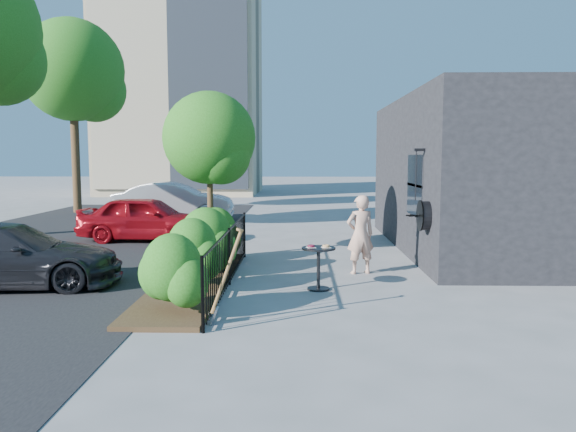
{
  "coord_description": "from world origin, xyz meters",
  "views": [
    {
      "loc": [
        -0.16,
        -10.59,
        2.45
      ],
      "look_at": [
        -0.4,
        1.26,
        1.2
      ],
      "focal_mm": 35.0,
      "sensor_mm": 36.0,
      "label": 1
    }
  ],
  "objects_px": {
    "patio_tree": "(212,144)",
    "car_red": "(147,218)",
    "shovel": "(224,281)",
    "car_darkgrey": "(7,255)",
    "car_silver": "(174,202)",
    "woman": "(360,234)",
    "street_tree_far": "(74,76)",
    "cafe_table": "(319,261)"
  },
  "relations": [
    {
      "from": "car_red",
      "to": "car_silver",
      "type": "xyz_separation_m",
      "value": [
        -0.35,
        5.22,
        0.08
      ]
    },
    {
      "from": "car_red",
      "to": "car_darkgrey",
      "type": "xyz_separation_m",
      "value": [
        -1.03,
        -5.89,
        -0.06
      ]
    },
    {
      "from": "shovel",
      "to": "car_silver",
      "type": "relative_size",
      "value": 0.32
    },
    {
      "from": "cafe_table",
      "to": "shovel",
      "type": "bearing_deg",
      "value": -123.78
    },
    {
      "from": "car_red",
      "to": "car_darkgrey",
      "type": "bearing_deg",
      "value": 172.27
    },
    {
      "from": "woman",
      "to": "car_silver",
      "type": "distance_m",
      "value": 11.49
    },
    {
      "from": "cafe_table",
      "to": "car_darkgrey",
      "type": "relative_size",
      "value": 0.2
    },
    {
      "from": "car_silver",
      "to": "car_darkgrey",
      "type": "xyz_separation_m",
      "value": [
        -0.69,
        -11.11,
        -0.14
      ]
    },
    {
      "from": "woman",
      "to": "shovel",
      "type": "bearing_deg",
      "value": 40.56
    },
    {
      "from": "patio_tree",
      "to": "woman",
      "type": "bearing_deg",
      "value": -26.34
    },
    {
      "from": "car_red",
      "to": "street_tree_far",
      "type": "bearing_deg",
      "value": 34.72
    },
    {
      "from": "shovel",
      "to": "patio_tree",
      "type": "bearing_deg",
      "value": 100.44
    },
    {
      "from": "shovel",
      "to": "cafe_table",
      "type": "bearing_deg",
      "value": 56.22
    },
    {
      "from": "cafe_table",
      "to": "car_red",
      "type": "bearing_deg",
      "value": 128.81
    },
    {
      "from": "street_tree_far",
      "to": "car_silver",
      "type": "height_order",
      "value": "street_tree_far"
    },
    {
      "from": "patio_tree",
      "to": "shovel",
      "type": "distance_m",
      "value": 5.8
    },
    {
      "from": "patio_tree",
      "to": "car_red",
      "type": "relative_size",
      "value": 1.01
    },
    {
      "from": "car_silver",
      "to": "car_red",
      "type": "bearing_deg",
      "value": -179.8
    },
    {
      "from": "patio_tree",
      "to": "car_silver",
      "type": "distance_m",
      "value": 8.76
    },
    {
      "from": "patio_tree",
      "to": "street_tree_far",
      "type": "distance_m",
      "value": 13.95
    },
    {
      "from": "street_tree_far",
      "to": "car_red",
      "type": "xyz_separation_m",
      "value": [
        5.31,
        -8.34,
        -5.25
      ]
    },
    {
      "from": "cafe_table",
      "to": "car_red",
      "type": "relative_size",
      "value": 0.22
    },
    {
      "from": "patio_tree",
      "to": "cafe_table",
      "type": "bearing_deg",
      "value": -52.18
    },
    {
      "from": "car_silver",
      "to": "car_darkgrey",
      "type": "distance_m",
      "value": 11.13
    },
    {
      "from": "car_red",
      "to": "car_darkgrey",
      "type": "relative_size",
      "value": 0.94
    },
    {
      "from": "cafe_table",
      "to": "car_darkgrey",
      "type": "bearing_deg",
      "value": 179.04
    },
    {
      "from": "patio_tree",
      "to": "car_silver",
      "type": "height_order",
      "value": "patio_tree"
    },
    {
      "from": "street_tree_far",
      "to": "car_darkgrey",
      "type": "xyz_separation_m",
      "value": [
        4.28,
        -14.24,
        -5.31
      ]
    },
    {
      "from": "car_darkgrey",
      "to": "cafe_table",
      "type": "bearing_deg",
      "value": -98.17
    },
    {
      "from": "street_tree_far",
      "to": "cafe_table",
      "type": "height_order",
      "value": "street_tree_far"
    },
    {
      "from": "car_darkgrey",
      "to": "car_red",
      "type": "bearing_deg",
      "value": -17.16
    },
    {
      "from": "shovel",
      "to": "car_darkgrey",
      "type": "distance_m",
      "value": 4.95
    },
    {
      "from": "patio_tree",
      "to": "street_tree_far",
      "type": "bearing_deg",
      "value": 124.51
    },
    {
      "from": "woman",
      "to": "car_darkgrey",
      "type": "xyz_separation_m",
      "value": [
        -6.78,
        -1.37,
        -0.23
      ]
    },
    {
      "from": "cafe_table",
      "to": "car_red",
      "type": "distance_m",
      "value": 7.69
    },
    {
      "from": "cafe_table",
      "to": "shovel",
      "type": "distance_m",
      "value": 2.62
    },
    {
      "from": "cafe_table",
      "to": "shovel",
      "type": "xyz_separation_m",
      "value": [
        -1.45,
        -2.17,
        0.09
      ]
    },
    {
      "from": "car_darkgrey",
      "to": "car_silver",
      "type": "bearing_deg",
      "value": -10.74
    },
    {
      "from": "shovel",
      "to": "car_red",
      "type": "relative_size",
      "value": 0.37
    },
    {
      "from": "street_tree_far",
      "to": "woman",
      "type": "distance_m",
      "value": 17.71
    },
    {
      "from": "shovel",
      "to": "car_darkgrey",
      "type": "bearing_deg",
      "value": 152.67
    },
    {
      "from": "shovel",
      "to": "car_red",
      "type": "xyz_separation_m",
      "value": [
        -3.36,
        8.17,
        0.03
      ]
    }
  ]
}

